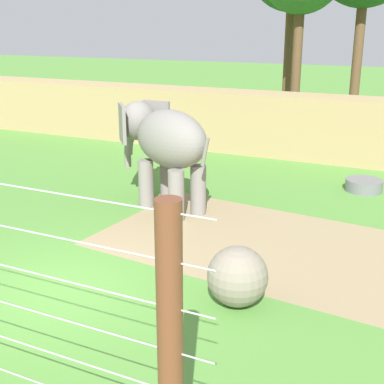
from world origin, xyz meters
TOP-DOWN VIEW (x-y plane):
  - ground_plane at (0.00, 0.00)m, footprint 120.00×120.00m
  - dirt_patch at (2.54, 3.88)m, footprint 7.27×5.14m
  - embankment_wall at (0.00, 12.50)m, footprint 36.00×1.80m
  - elephant at (-0.42, 5.09)m, footprint 3.46×2.44m
  - enrichment_ball at (3.24, 1.03)m, footprint 1.09×1.09m
  - water_tub at (4.26, 9.02)m, footprint 1.10×1.10m

SIDE VIEW (x-z plane):
  - ground_plane at x=0.00m, z-range 0.00..0.00m
  - dirt_patch at x=2.54m, z-range 0.00..0.01m
  - water_tub at x=4.26m, z-range 0.01..0.36m
  - enrichment_ball at x=3.24m, z-range 0.00..1.09m
  - embankment_wall at x=0.00m, z-range 0.00..2.31m
  - elephant at x=-0.42m, z-range 0.45..3.22m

